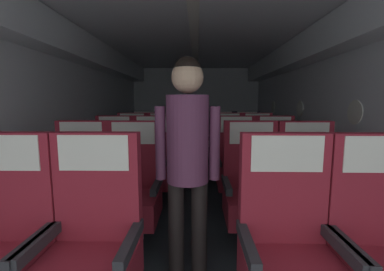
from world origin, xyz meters
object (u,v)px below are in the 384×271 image
seat_c_left_window (113,166)px  seat_e_right_aisle (247,143)px  seat_d_left_aisle (162,152)px  seat_d_right_aisle (258,152)px  flight_attendant (188,149)px  seat_d_left_window (132,152)px  seat_b_left_aisle (132,192)px  seat_b_right_aisle (308,193)px  seat_c_right_window (236,166)px  seat_c_right_aisle (276,166)px  seat_e_right_window (222,143)px  seat_a_left_window (0,250)px  seat_b_right_window (252,192)px  seat_c_left_aisle (151,166)px  seat_d_right_window (228,152)px  seat_e_left_window (144,143)px  seat_a_left_aisle (91,250)px  seat_a_right_window (289,253)px  seat_a_right_aisle (384,255)px  seat_e_left_aisle (168,143)px  seat_b_left_window (79,190)px

seat_c_left_window → seat_e_right_aisle: bearing=42.1°
seat_d_left_aisle → seat_d_right_aisle: bearing=0.9°
flight_attendant → seat_d_left_window: bearing=-69.0°
seat_b_left_aisle → flight_attendant: 0.89m
seat_b_right_aisle → seat_c_right_window: 1.05m
seat_c_right_aisle → seat_e_right_window: 1.90m
seat_e_right_aisle → seat_a_left_window: bearing=-119.0°
seat_d_left_window → seat_e_right_aisle: same height
seat_b_right_window → seat_c_left_aisle: size_ratio=1.00×
seat_c_left_window → flight_attendant: (1.00, -1.46, 0.49)m
seat_d_left_window → flight_attendant: bearing=-67.1°
seat_a_left_window → seat_d_right_aisle: same height
seat_a_left_window → flight_attendant: size_ratio=0.70×
seat_d_left_window → seat_d_right_window: (1.56, 0.02, 0.00)m
seat_c_left_window → seat_e_right_window: 2.41m
seat_b_left_aisle → seat_c_left_aisle: bearing=89.9°
seat_e_left_window → seat_e_right_window: same height
seat_a_left_aisle → seat_a_right_window: 1.07m
seat_a_left_aisle → seat_a_right_window: size_ratio=1.00×
seat_a_right_aisle → seat_d_right_aisle: same height
seat_a_right_aisle → seat_c_right_aisle: same height
seat_d_right_aisle → seat_e_left_window: 2.24m
seat_d_right_aisle → seat_e_left_aisle: same height
seat_b_right_window → seat_d_right_aisle: size_ratio=1.00×
seat_b_left_aisle → seat_a_right_window: bearing=-40.6°
seat_a_right_aisle → seat_b_right_window: size_ratio=1.00×
seat_a_left_aisle → seat_c_left_aisle: 1.87m
seat_b_right_aisle → seat_b_right_window: bearing=177.7°
seat_c_right_window → seat_d_right_window: bearing=90.0°
seat_c_right_window → seat_e_right_aisle: size_ratio=1.00×
seat_b_left_window → seat_e_left_aisle: same height
seat_c_right_window → seat_e_left_window: (-1.56, 1.86, 0.00)m
seat_b_left_window → seat_d_right_aisle: size_ratio=1.00×
seat_b_left_aisle → seat_d_right_aisle: (1.56, 1.88, 0.00)m
seat_a_left_aisle → seat_d_left_window: bearing=100.1°
seat_b_left_aisle → seat_d_right_window: 2.17m
seat_a_right_aisle → seat_b_left_aisle: (-1.57, 0.93, 0.00)m
seat_a_left_aisle → seat_d_right_aisle: same height
seat_c_right_window → seat_d_left_window: size_ratio=1.00×
seat_a_left_aisle → seat_e_right_window: same height
seat_d_right_aisle → seat_c_left_aisle: bearing=-149.3°
seat_a_left_aisle → seat_c_left_window: bearing=104.7°
seat_b_right_window → seat_c_right_aisle: size_ratio=1.00×
seat_d_left_window → seat_d_right_aisle: size_ratio=1.00×
seat_a_left_aisle → seat_e_left_aisle: (-0.01, 3.70, 0.00)m
seat_b_right_window → flight_attendant: (-0.56, -0.55, 0.49)m
seat_c_left_window → flight_attendant: size_ratio=0.70×
seat_c_right_aisle → seat_e_right_window: bearing=105.3°
seat_b_right_window → seat_c_right_aisle: (0.50, 0.93, 0.00)m
seat_a_left_window → seat_d_left_aisle: size_ratio=1.00×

